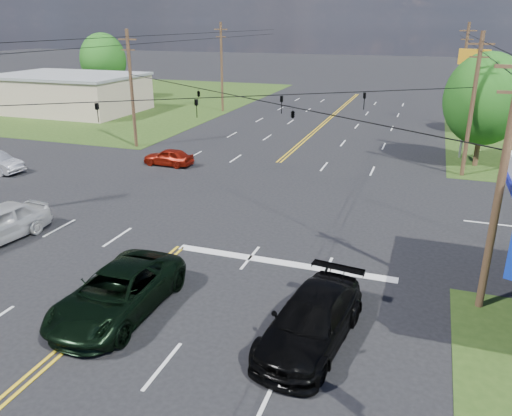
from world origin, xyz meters
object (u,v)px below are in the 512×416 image
at_px(pickup_dkgreen, 118,292).
at_px(suv_black, 311,321).
at_px(retail_nw, 69,94).
at_px(pole_right_far, 462,74).
at_px(pole_se, 501,182).
at_px(tree_right_a, 485,99).
at_px(pole_ne, 472,104).
at_px(pole_left_far, 222,66).
at_px(tree_right_b, 504,90).
at_px(tree_far_l, 103,60).
at_px(pole_nw, 132,88).

bearing_deg(pickup_dkgreen, suv_black, 4.56).
bearing_deg(retail_nw, pole_right_far, 7.94).
relative_size(pole_se, suv_black, 1.65).
bearing_deg(pole_right_far, retail_nw, -172.06).
bearing_deg(pole_se, tree_right_a, 87.27).
relative_size(pole_ne, tree_right_a, 1.16).
height_order(tree_right_a, suv_black, tree_right_a).
relative_size(pole_left_far, tree_right_a, 1.22).
bearing_deg(tree_right_b, tree_far_l, 170.63).
xyz_separation_m(tree_far_l, pickup_dkgreen, (32.50, -45.82, -4.35)).
bearing_deg(retail_nw, tree_right_b, 2.46).
distance_m(pole_left_far, pickup_dkgreen, 44.16).
xyz_separation_m(pole_se, pickup_dkgreen, (-12.50, -4.82, -4.07)).
xyz_separation_m(tree_far_l, suv_black, (39.54, -45.26, -4.36)).
distance_m(tree_right_b, tree_far_l, 49.17).
bearing_deg(pole_right_far, tree_right_a, -86.42).
xyz_separation_m(pole_left_far, tree_far_l, (-19.00, 4.00, 0.03)).
bearing_deg(pickup_dkgreen, pole_se, 21.11).
bearing_deg(suv_black, pickup_dkgreen, -167.93).
bearing_deg(pole_se, retail_nw, 144.21).
xyz_separation_m(tree_right_b, pickup_dkgreen, (-16.00, -37.82, -3.37)).
distance_m(pole_se, pole_right_far, 37.00).
xyz_separation_m(retail_nw, tree_far_l, (-2.00, 10.00, 3.19)).
height_order(tree_right_a, pickup_dkgreen, tree_right_a).
bearing_deg(tree_right_b, pole_right_far, 131.19).
xyz_separation_m(retail_nw, tree_right_b, (46.50, 2.00, 2.22)).
bearing_deg(suv_black, pole_nw, 140.23).
bearing_deg(pole_nw, tree_far_l, 129.56).
bearing_deg(pole_left_far, pole_nw, -90.00).
height_order(retail_nw, suv_black, retail_nw).
height_order(retail_nw, pole_left_far, pole_left_far).
distance_m(pole_se, pickup_dkgreen, 14.00).
xyz_separation_m(tree_right_b, tree_far_l, (-48.50, 8.00, 0.98)).
xyz_separation_m(pole_se, pole_right_far, (0.00, 37.00, 0.25)).
height_order(retail_nw, tree_far_l, tree_far_l).
bearing_deg(pole_left_far, pole_se, -54.90).
bearing_deg(pole_se, suv_black, -142.03).
height_order(tree_far_l, pickup_dkgreen, tree_far_l).
bearing_deg(tree_right_b, pickup_dkgreen, -112.93).
distance_m(tree_far_l, pickup_dkgreen, 56.34).
bearing_deg(suv_black, tree_right_a, 83.18).
bearing_deg(tree_far_l, tree_right_b, -9.37).
xyz_separation_m(pole_se, pole_left_far, (-26.00, 37.00, 0.25)).
bearing_deg(tree_right_b, pole_left_far, 172.28).
xyz_separation_m(pole_left_far, pole_right_far, (26.00, 0.00, 0.00)).
xyz_separation_m(tree_right_a, tree_right_b, (2.50, 12.00, -0.65)).
relative_size(retail_nw, tree_right_b, 2.26).
xyz_separation_m(pole_se, pole_nw, (-26.00, 18.00, 0.00)).
bearing_deg(pole_se, pole_left_far, 125.10).
distance_m(pole_se, pole_left_far, 45.22).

